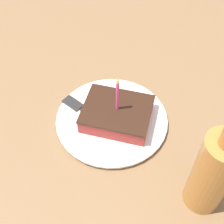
# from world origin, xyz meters

# --- Properties ---
(ground_plane) EXTENTS (2.40, 2.40, 0.04)m
(ground_plane) POSITION_xyz_m (0.00, 0.00, -0.02)
(ground_plane) COLOR brown
(ground_plane) RESTS_ON ground
(plate) EXTENTS (0.24, 0.24, 0.01)m
(plate) POSITION_xyz_m (-0.00, 0.01, 0.01)
(plate) COLOR white
(plate) RESTS_ON ground_plane
(cake_slice) EXTENTS (0.11, 0.14, 0.12)m
(cake_slice) POSITION_xyz_m (-0.00, 0.02, 0.03)
(cake_slice) COLOR #99332D
(cake_slice) RESTS_ON plate
(fork) EXTENTS (0.09, 0.17, 0.00)m
(fork) POSITION_xyz_m (0.01, -0.04, 0.02)
(fork) COLOR #262626
(fork) RESTS_ON plate
(bottle) EXTENTS (0.06, 0.06, 0.24)m
(bottle) POSITION_xyz_m (0.13, 0.21, 0.10)
(bottle) COLOR #B27233
(bottle) RESTS_ON ground_plane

